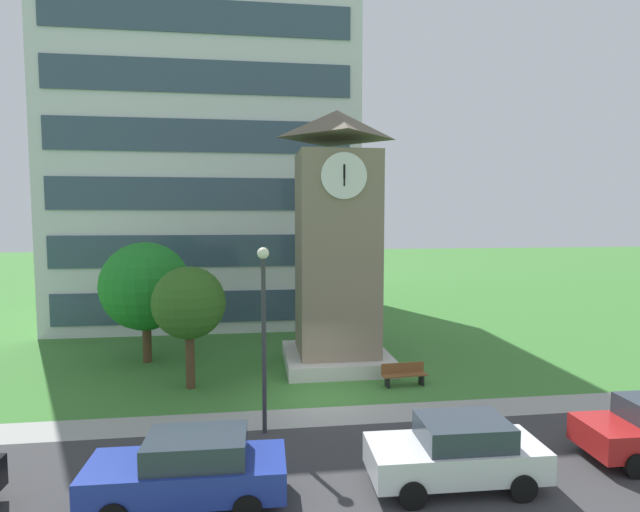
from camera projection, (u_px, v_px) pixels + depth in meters
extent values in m
plane|color=#3D7A33|center=(322.00, 398.00, 18.50)|extent=(160.00, 160.00, 0.00)
cube|color=#38383A|center=(354.00, 486.00, 12.47)|extent=(120.00, 7.20, 0.01)
cube|color=#9E9E99|center=(328.00, 416.00, 16.82)|extent=(120.00, 1.60, 0.01)
cube|color=silver|center=(213.00, 153.00, 35.13)|extent=(18.11, 15.44, 22.40)
cube|color=#384C60|center=(205.00, 307.00, 28.24)|extent=(16.66, 0.10, 1.80)
cube|color=#384C60|center=(204.00, 251.00, 27.98)|extent=(16.66, 0.10, 1.80)
cube|color=#384C60|center=(203.00, 194.00, 27.72)|extent=(16.66, 0.10, 1.80)
cube|color=#384C60|center=(202.00, 136.00, 27.46)|extent=(16.66, 0.10, 1.80)
cube|color=#384C60|center=(201.00, 76.00, 27.20)|extent=(16.66, 0.10, 1.80)
cube|color=#384C60|center=(200.00, 16.00, 26.94)|extent=(16.66, 0.10, 1.80)
cube|color=gray|center=(337.00, 260.00, 22.29)|extent=(3.46, 3.46, 9.56)
cube|color=beige|center=(336.00, 358.00, 22.66)|extent=(4.67, 4.67, 0.60)
pyramid|color=#6A5D4D|center=(337.00, 124.00, 21.80)|extent=(3.80, 3.80, 1.23)
cylinder|color=white|center=(344.00, 176.00, 20.23)|extent=(1.90, 0.12, 1.90)
cylinder|color=white|center=(376.00, 179.00, 22.23)|extent=(0.12, 1.90, 1.90)
cube|color=black|center=(344.00, 171.00, 20.15)|extent=(0.08, 0.07, 0.57)
cube|color=black|center=(344.00, 176.00, 20.15)|extent=(0.06, 0.06, 0.86)
cube|color=brown|center=(404.00, 375.00, 19.79)|extent=(1.83, 0.60, 0.06)
cube|color=brown|center=(403.00, 368.00, 19.99)|extent=(1.80, 0.17, 0.40)
cube|color=black|center=(387.00, 382.00, 19.67)|extent=(0.11, 0.44, 0.45)
cube|color=black|center=(421.00, 379.00, 19.96)|extent=(0.11, 0.44, 0.45)
cylinder|color=#333338|center=(264.00, 347.00, 15.34)|extent=(0.14, 0.14, 5.47)
sphere|color=#F2EFCC|center=(263.00, 253.00, 15.10)|extent=(0.36, 0.36, 0.36)
cylinder|color=#513823|center=(190.00, 358.00, 19.52)|extent=(0.35, 0.35, 2.41)
sphere|color=#305D1E|center=(189.00, 303.00, 19.34)|extent=(2.85, 2.85, 2.85)
cylinder|color=#513823|center=(147.00, 339.00, 22.98)|extent=(0.40, 0.40, 2.14)
sphere|color=#1F7C26|center=(145.00, 286.00, 22.78)|extent=(4.06, 4.06, 4.06)
cube|color=#23389E|center=(187.00, 476.00, 11.62)|extent=(4.64, 1.85, 0.76)
cube|color=#2D3842|center=(197.00, 447.00, 11.59)|extent=(2.33, 1.59, 0.60)
cylinder|color=black|center=(134.00, 476.00, 12.34)|extent=(0.66, 0.23, 0.66)
cylinder|color=black|center=(247.00, 509.00, 10.95)|extent=(0.66, 0.23, 0.66)
cylinder|color=black|center=(250.00, 469.00, 12.65)|extent=(0.66, 0.23, 0.66)
cube|color=silver|center=(455.00, 458.00, 12.50)|extent=(4.39, 1.90, 0.76)
cube|color=#2D3842|center=(464.00, 431.00, 12.47)|extent=(2.21, 1.63, 0.60)
cylinder|color=black|center=(413.00, 495.00, 11.51)|extent=(0.66, 0.23, 0.66)
cylinder|color=black|center=(393.00, 458.00, 13.26)|extent=(0.66, 0.23, 0.66)
cylinder|color=black|center=(523.00, 488.00, 11.80)|extent=(0.66, 0.23, 0.66)
cylinder|color=black|center=(490.00, 453.00, 13.55)|extent=(0.66, 0.23, 0.66)
cylinder|color=black|center=(636.00, 466.00, 12.85)|extent=(0.66, 0.23, 0.66)
cylinder|color=black|center=(592.00, 436.00, 14.57)|extent=(0.66, 0.23, 0.66)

